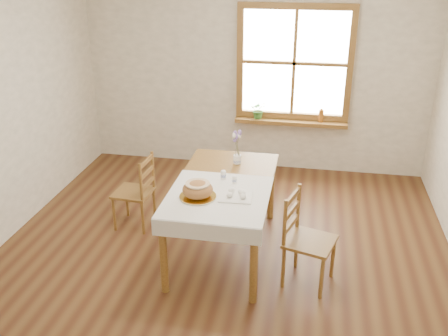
# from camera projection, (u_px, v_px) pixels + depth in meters

# --- Properties ---
(ground) EXTENTS (5.00, 5.00, 0.00)m
(ground) POSITION_uv_depth(u_px,v_px,m) (218.00, 267.00, 4.75)
(ground) COLOR brown
(ground) RESTS_ON ground
(room_walls) EXTENTS (4.60, 5.10, 2.65)m
(room_walls) POSITION_uv_depth(u_px,v_px,m) (217.00, 92.00, 4.06)
(room_walls) COLOR white
(room_walls) RESTS_ON ground
(window) EXTENTS (1.46, 0.08, 1.46)m
(window) POSITION_uv_depth(u_px,v_px,m) (294.00, 63.00, 6.30)
(window) COLOR olive
(window) RESTS_ON ground
(window_sill) EXTENTS (1.46, 0.20, 0.05)m
(window_sill) POSITION_uv_depth(u_px,v_px,m) (291.00, 122.00, 6.55)
(window_sill) COLOR olive
(window_sill) RESTS_ON ground
(dining_table) EXTENTS (0.90, 1.60, 0.75)m
(dining_table) POSITION_uv_depth(u_px,v_px,m) (224.00, 191.00, 4.75)
(dining_table) COLOR olive
(dining_table) RESTS_ON ground
(table_linen) EXTENTS (0.91, 0.99, 0.01)m
(table_linen) POSITION_uv_depth(u_px,v_px,m) (218.00, 196.00, 4.44)
(table_linen) COLOR white
(table_linen) RESTS_ON dining_table
(chair_left) EXTENTS (0.42, 0.41, 0.82)m
(chair_left) POSITION_uv_depth(u_px,v_px,m) (133.00, 191.00, 5.31)
(chair_left) COLOR olive
(chair_left) RESTS_ON ground
(chair_right) EXTENTS (0.52, 0.51, 0.87)m
(chair_right) POSITION_uv_depth(u_px,v_px,m) (310.00, 240.00, 4.37)
(chair_right) COLOR olive
(chair_right) RESTS_ON ground
(bread_plate) EXTENTS (0.36, 0.36, 0.02)m
(bread_plate) POSITION_uv_depth(u_px,v_px,m) (198.00, 197.00, 4.41)
(bread_plate) COLOR white
(bread_plate) RESTS_ON table_linen
(bread_loaf) EXTENTS (0.27, 0.27, 0.15)m
(bread_loaf) POSITION_uv_depth(u_px,v_px,m) (198.00, 188.00, 4.37)
(bread_loaf) COLOR olive
(bread_loaf) RESTS_ON bread_plate
(egg_napkin) EXTENTS (0.30, 0.26, 0.01)m
(egg_napkin) POSITION_uv_depth(u_px,v_px,m) (236.00, 197.00, 4.41)
(egg_napkin) COLOR white
(egg_napkin) RESTS_ON table_linen
(eggs) EXTENTS (0.23, 0.21, 0.05)m
(eggs) POSITION_uv_depth(u_px,v_px,m) (236.00, 194.00, 4.40)
(eggs) COLOR white
(eggs) RESTS_ON egg_napkin
(salt_shaker) EXTENTS (0.07, 0.07, 0.10)m
(salt_shaker) POSITION_uv_depth(u_px,v_px,m) (223.00, 175.00, 4.74)
(salt_shaker) COLOR white
(salt_shaker) RESTS_ON table_linen
(pepper_shaker) EXTENTS (0.05, 0.05, 0.08)m
(pepper_shaker) POSITION_uv_depth(u_px,v_px,m) (234.00, 180.00, 4.65)
(pepper_shaker) COLOR white
(pepper_shaker) RESTS_ON table_linen
(flower_vase) EXTENTS (0.08, 0.08, 0.09)m
(flower_vase) POSITION_uv_depth(u_px,v_px,m) (237.00, 160.00, 5.10)
(flower_vase) COLOR white
(flower_vase) RESTS_ON dining_table
(lavender_bouquet) EXTENTS (0.14, 0.14, 0.27)m
(lavender_bouquet) POSITION_uv_depth(u_px,v_px,m) (237.00, 144.00, 5.03)
(lavender_bouquet) COLOR #76589C
(lavender_bouquet) RESTS_ON flower_vase
(potted_plant) EXTENTS (0.23, 0.25, 0.18)m
(potted_plant) POSITION_uv_depth(u_px,v_px,m) (259.00, 112.00, 6.57)
(potted_plant) COLOR #3B7930
(potted_plant) RESTS_ON window_sill
(amber_bottle) EXTENTS (0.07, 0.07, 0.18)m
(amber_bottle) POSITION_uv_depth(u_px,v_px,m) (321.00, 115.00, 6.43)
(amber_bottle) COLOR #A6601E
(amber_bottle) RESTS_ON window_sill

